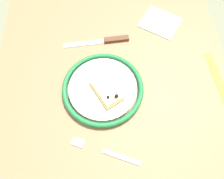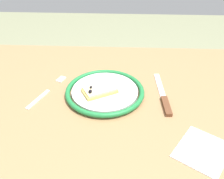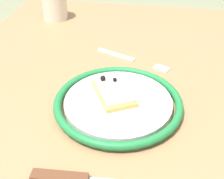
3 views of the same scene
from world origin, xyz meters
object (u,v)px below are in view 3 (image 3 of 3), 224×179
pizza_slice_near (114,92)px  cup (55,7)px  plate (118,103)px  fork (133,60)px  dining_table (101,134)px

pizza_slice_near → cup: 0.49m
plate → pizza_slice_near: (-0.02, -0.01, 0.01)m
plate → cup: (-0.43, -0.28, 0.03)m
pizza_slice_near → cup: (-0.41, -0.26, 0.01)m
pizza_slice_near → fork: size_ratio=0.66×
dining_table → cup: 0.50m
cup → plate: bearing=32.8°
dining_table → plate: 0.11m
pizza_slice_near → dining_table: bearing=-68.7°
fork → dining_table: bearing=-14.3°
dining_table → plate: bearing=81.3°
dining_table → pizza_slice_near: size_ratio=9.44×
plate → fork: bearing=177.5°
plate → pizza_slice_near: pizza_slice_near is taller
dining_table → fork: 0.22m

